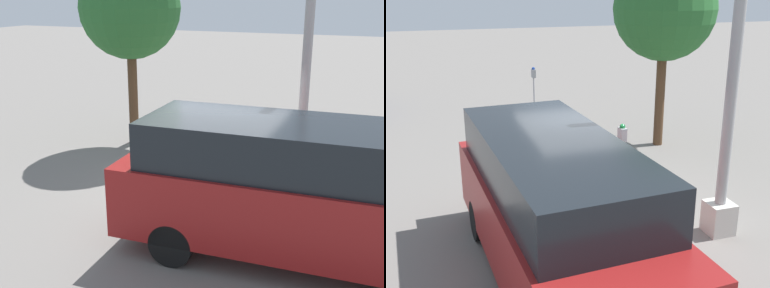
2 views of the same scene
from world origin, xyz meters
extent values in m
plane|color=slate|center=(0.00, 0.00, 0.00)|extent=(80.00, 80.00, 0.00)
cylinder|color=#9E9EA3|center=(-0.43, 0.67, 0.60)|extent=(0.05, 0.05, 1.21)
cube|color=gray|center=(-0.43, 0.67, 1.34)|extent=(0.20, 0.12, 0.26)
sphere|color=#14662D|center=(-0.43, 0.67, 1.49)|extent=(0.11, 0.11, 0.11)
cube|color=beige|center=(1.32, 1.72, 0.28)|extent=(0.44, 0.44, 0.55)
cylinder|color=#9E9E9E|center=(1.32, 1.72, 3.39)|extent=(0.19, 0.19, 5.69)
cube|color=maroon|center=(1.81, -1.27, 0.87)|extent=(5.29, 2.08, 1.07)
cube|color=black|center=(1.68, -1.27, 1.74)|extent=(4.24, 1.88, 0.69)
cylinder|color=black|center=(0.16, -0.56, 0.33)|extent=(0.67, 0.25, 0.66)
cylinder|color=black|center=(0.24, -2.15, 0.33)|extent=(0.67, 0.25, 0.66)
cylinder|color=#513823|center=(-3.30, 2.97, 1.29)|extent=(0.24, 0.24, 2.58)
sphere|color=#28662D|center=(-3.30, 2.97, 3.47)|extent=(2.54, 2.54, 2.54)
camera|label=1|loc=(2.98, -7.74, 3.81)|focal=45.00mm
camera|label=2|loc=(7.51, -2.84, 4.01)|focal=45.00mm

